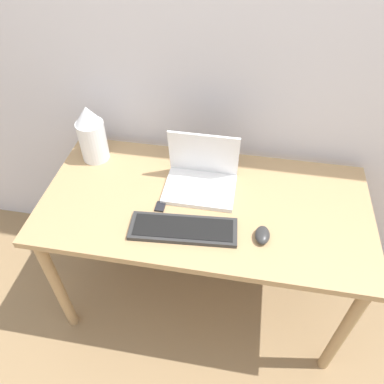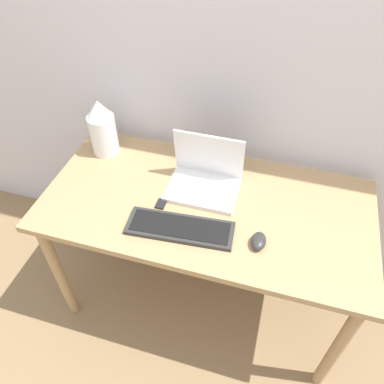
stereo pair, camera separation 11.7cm
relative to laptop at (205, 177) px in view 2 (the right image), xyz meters
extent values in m
plane|color=#8C704C|center=(0.03, -0.44, -0.78)|extent=(12.00, 12.00, 0.00)
cube|color=silver|center=(0.03, 0.31, 0.47)|extent=(6.00, 0.05, 2.50)
cube|color=tan|center=(0.03, -0.10, -0.07)|extent=(1.38, 0.68, 0.03)
cylinder|color=tan|center=(-0.60, -0.38, -0.43)|extent=(0.05, 0.05, 0.70)
cylinder|color=tan|center=(0.67, -0.38, -0.43)|extent=(0.05, 0.05, 0.70)
cylinder|color=tan|center=(-0.60, 0.19, -0.43)|extent=(0.05, 0.05, 0.70)
cylinder|color=tan|center=(0.67, 0.19, -0.43)|extent=(0.05, 0.05, 0.70)
cube|color=white|center=(0.00, -0.03, -0.04)|extent=(0.30, 0.22, 0.02)
cube|color=silver|center=(0.00, -0.04, -0.03)|extent=(0.25, 0.12, 0.00)
cube|color=white|center=(0.00, 0.06, 0.08)|extent=(0.30, 0.04, 0.22)
cube|color=black|center=(0.00, 0.07, 0.08)|extent=(0.27, 0.03, 0.19)
cube|color=#2D2D2D|center=(-0.03, -0.27, -0.04)|extent=(0.43, 0.17, 0.02)
cube|color=black|center=(-0.03, -0.27, -0.03)|extent=(0.39, 0.14, 0.00)
ellipsoid|color=#2D2D2D|center=(0.28, -0.25, -0.03)|extent=(0.06, 0.09, 0.04)
cylinder|color=white|center=(-0.52, 0.10, 0.04)|extent=(0.12, 0.12, 0.19)
cone|color=white|center=(-0.52, 0.10, 0.18)|extent=(0.12, 0.12, 0.08)
cube|color=black|center=(-0.15, -0.16, -0.05)|extent=(0.04, 0.05, 0.01)
camera|label=1|loc=(0.17, -1.18, 1.08)|focal=35.00mm
camera|label=2|loc=(0.28, -1.15, 1.08)|focal=35.00mm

